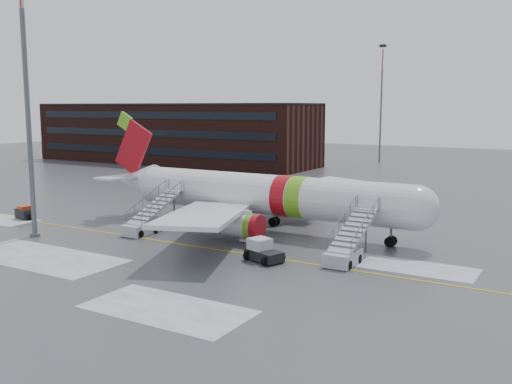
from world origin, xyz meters
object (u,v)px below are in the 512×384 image
Objects in this scene: airstair_fwd at (347,249)px; airliner at (258,195)px; baggage_tractor at (25,213)px; light_mast_near at (27,90)px; airstair_aft at (146,222)px; pushback_tug at (263,251)px.

airliner is at bearing 150.53° from airstair_fwd.
baggage_tractor is 0.11× the size of light_mast_near.
airstair_aft is at bearing -141.80° from airliner.
baggage_tractor is (-35.36, -1.28, -0.48)m from airstair_fwd.
airliner is 11.31m from pushback_tug.
airstair_fwd is 19.87m from airstair_aft.
airstair_fwd is 0.30× the size of light_mast_near.
light_mast_near reaches higher than airstair_aft.
baggage_tractor is at bearing 177.12° from pushback_tug.
pushback_tug is at bearing -11.09° from airstair_aft.
light_mast_near is at bearing -167.36° from airstair_fwd.
airliner reaches higher than airstair_fwd.
airliner reaches higher than pushback_tug.
airstair_aft is 14.42m from pushback_tug.
baggage_tractor is (-15.49, -1.28, -0.48)m from airstair_aft.
light_mast_near is (7.77, -4.90, 12.48)m from baggage_tractor.
airstair_aft is at bearing 4.74° from baggage_tractor.
airstair_fwd reaches higher than pushback_tug.
light_mast_near is at bearing -141.28° from airstair_aft.
airstair_aft is at bearing 168.91° from pushback_tug.
airstair_aft is 0.30× the size of light_mast_near.
airstair_fwd is 30.72m from light_mast_near.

